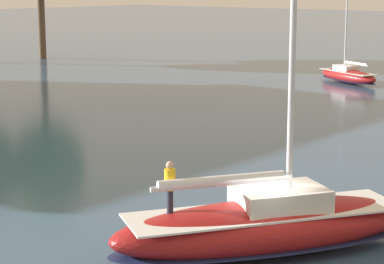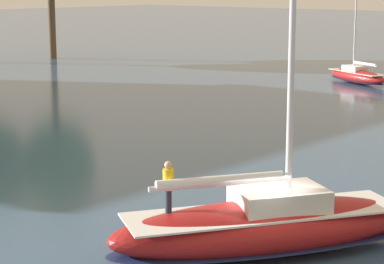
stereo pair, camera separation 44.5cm
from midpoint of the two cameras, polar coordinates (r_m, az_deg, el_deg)
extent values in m
plane|color=#385675|center=(24.08, 5.00, -9.13)|extent=(400.00, 400.00, 0.00)
cylinder|color=brown|center=(86.62, -11.55, 8.77)|extent=(0.80, 0.80, 9.94)
ellipsoid|color=maroon|center=(23.80, 5.03, -7.21)|extent=(10.02, 7.64, 1.71)
ellipsoid|color=#19234C|center=(23.95, 5.01, -8.27)|extent=(10.12, 7.72, 0.20)
cube|color=silver|center=(23.64, 5.05, -6.06)|extent=(8.76, 6.63, 0.06)
cube|color=beige|center=(23.73, 6.19, -5.05)|extent=(3.42, 3.15, 0.70)
cylinder|color=silver|center=(22.93, 7.20, 9.37)|extent=(0.20, 0.20, 12.54)
cylinder|color=silver|center=(22.84, 1.74, -3.95)|extent=(3.94, 2.51, 0.17)
cylinder|color=white|center=(22.80, 1.74, -3.66)|extent=(3.61, 2.36, 0.27)
cylinder|color=#232838|center=(22.84, -2.25, -5.46)|extent=(0.28, 0.28, 0.85)
cylinder|color=gold|center=(22.64, -2.26, -3.64)|extent=(0.47, 0.47, 0.65)
sphere|color=tan|center=(22.53, -2.27, -2.54)|extent=(0.24, 0.24, 0.24)
ellipsoid|color=maroon|center=(65.50, 11.62, 4.20)|extent=(4.83, 7.27, 1.21)
ellipsoid|color=#19234C|center=(65.54, 11.61, 3.92)|extent=(4.87, 7.34, 0.14)
cube|color=#BCB7A8|center=(65.45, 11.64, 4.52)|extent=(4.18, 6.37, 0.06)
cube|color=silver|center=(65.71, 11.46, 4.80)|extent=(2.11, 2.39, 0.50)
cylinder|color=silver|center=(65.56, 11.50, 8.46)|extent=(0.14, 0.14, 8.88)
cylinder|color=silver|center=(64.55, 12.20, 5.07)|extent=(1.47, 2.94, 0.12)
cylinder|color=white|center=(64.54, 12.20, 5.14)|extent=(1.40, 2.68, 0.19)
camera|label=1|loc=(0.22, -90.51, -0.10)|focal=70.00mm
camera|label=2|loc=(0.22, 89.49, 0.10)|focal=70.00mm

